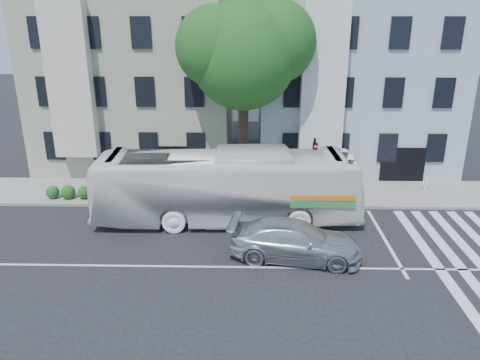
{
  "coord_description": "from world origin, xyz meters",
  "views": [
    {
      "loc": [
        0.37,
        -16.49,
        9.74
      ],
      "look_at": [
        -0.07,
        3.69,
        2.4
      ],
      "focal_mm": 35.0,
      "sensor_mm": 36.0,
      "label": 1
    }
  ],
  "objects_px": {
    "sedan": "(295,241)",
    "traffic_signal": "(314,165)",
    "fire_hydrant": "(426,185)",
    "bus": "(227,187)"
  },
  "relations": [
    {
      "from": "fire_hydrant",
      "to": "bus",
      "type": "bearing_deg",
      "value": -160.58
    },
    {
      "from": "traffic_signal",
      "to": "bus",
      "type": "bearing_deg",
      "value": -151.58
    },
    {
      "from": "sedan",
      "to": "traffic_signal",
      "type": "distance_m",
      "value": 5.52
    },
    {
      "from": "sedan",
      "to": "fire_hydrant",
      "type": "bearing_deg",
      "value": -38.56
    },
    {
      "from": "bus",
      "to": "sedan",
      "type": "xyz_separation_m",
      "value": [
        2.98,
        -3.64,
        -0.98
      ]
    },
    {
      "from": "sedan",
      "to": "fire_hydrant",
      "type": "distance_m",
      "value": 11.02
    },
    {
      "from": "traffic_signal",
      "to": "fire_hydrant",
      "type": "distance_m",
      "value": 7.39
    },
    {
      "from": "sedan",
      "to": "traffic_signal",
      "type": "height_order",
      "value": "traffic_signal"
    },
    {
      "from": "sedan",
      "to": "traffic_signal",
      "type": "relative_size",
      "value": 1.45
    },
    {
      "from": "bus",
      "to": "fire_hydrant",
      "type": "height_order",
      "value": "bus"
    }
  ]
}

